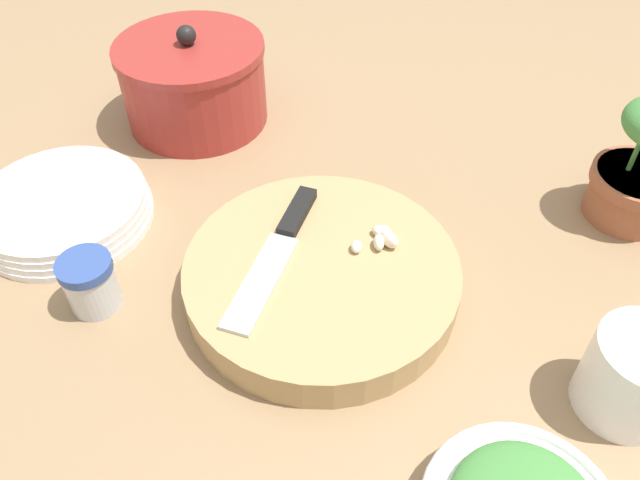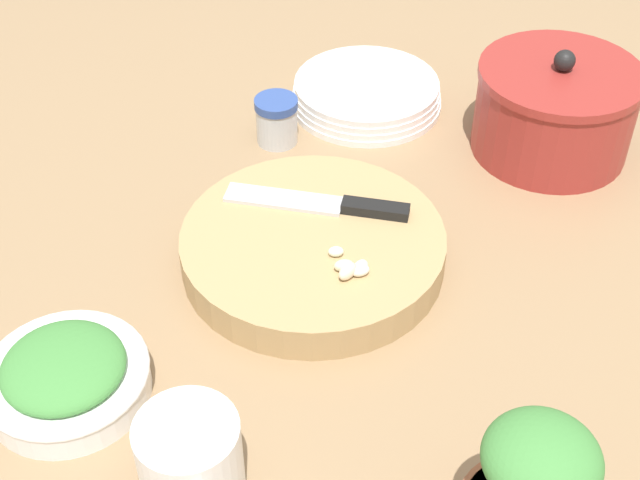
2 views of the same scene
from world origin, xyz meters
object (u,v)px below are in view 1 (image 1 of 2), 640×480
object	(u,v)px
cutting_board	(322,277)
chef_knife	(279,246)
plate_stack	(64,208)
stock_pot	(194,83)
coffee_mug	(637,376)
garlic_cloves	(381,238)
spice_jar	(90,283)

from	to	relation	value
cutting_board	chef_knife	bearing A→B (deg)	-177.06
cutting_board	plate_stack	distance (m)	0.35
stock_pot	plate_stack	bearing A→B (deg)	-91.47
chef_knife	coffee_mug	distance (m)	0.39
garlic_cloves	spice_jar	bearing A→B (deg)	-141.18
chef_knife	stock_pot	bearing A→B (deg)	-47.49
spice_jar	coffee_mug	xyz separation A→B (m)	(0.54, 0.16, 0.01)
chef_knife	plate_stack	xyz separation A→B (m)	(-0.29, -0.06, -0.03)
stock_pot	coffee_mug	bearing A→B (deg)	-15.93
plate_stack	chef_knife	bearing A→B (deg)	10.95
chef_knife	garlic_cloves	bearing A→B (deg)	-156.53
chef_knife	spice_jar	bearing A→B (deg)	30.87
chef_knife	coffee_mug	world-z (taller)	coffee_mug
cutting_board	stock_pot	bearing A→B (deg)	148.03
garlic_cloves	coffee_mug	distance (m)	0.29
coffee_mug	stock_pot	size ratio (longest dim) A/B	0.53
cutting_board	garlic_cloves	distance (m)	0.08
cutting_board	coffee_mug	size ratio (longest dim) A/B	2.71
garlic_cloves	cutting_board	bearing A→B (deg)	-124.33
chef_knife	stock_pot	xyz separation A→B (m)	(-0.28, 0.21, 0.01)
chef_knife	coffee_mug	xyz separation A→B (m)	(0.38, 0.02, -0.00)
chef_knife	coffee_mug	size ratio (longest dim) A/B	1.96
chef_knife	plate_stack	bearing A→B (deg)	0.39
spice_jar	plate_stack	distance (m)	0.16
cutting_board	spice_jar	bearing A→B (deg)	-146.07
coffee_mug	plate_stack	bearing A→B (deg)	-173.32
spice_jar	coffee_mug	distance (m)	0.57
garlic_cloves	plate_stack	size ratio (longest dim) A/B	0.29
chef_knife	cutting_board	bearing A→B (deg)	172.37
spice_jar	stock_pot	bearing A→B (deg)	109.58
coffee_mug	stock_pot	bearing A→B (deg)	164.07
coffee_mug	stock_pot	xyz separation A→B (m)	(-0.67, 0.19, 0.02)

